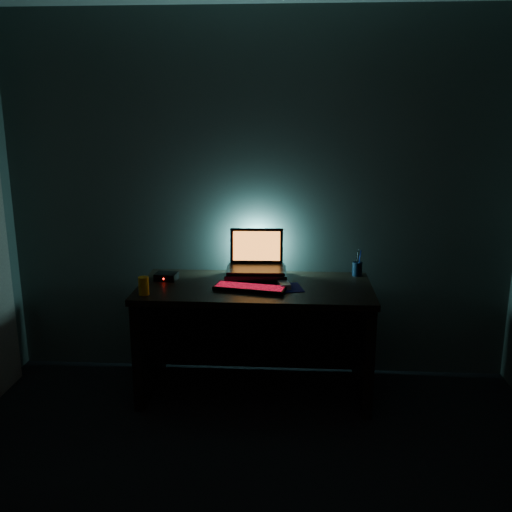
{
  "coord_description": "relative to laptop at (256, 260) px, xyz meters",
  "views": [
    {
      "loc": [
        0.23,
        -1.88,
        1.83
      ],
      "look_at": [
        0.01,
        1.57,
        0.96
      ],
      "focal_mm": 40.0,
      "sensor_mm": 36.0,
      "label": 1
    }
  ],
  "objects": [
    {
      "name": "room",
      "position": [
        0.0,
        -1.82,
        0.38
      ],
      "size": [
        3.5,
        4.0,
        2.5
      ],
      "color": "black",
      "rests_on": "ground"
    },
    {
      "name": "desk",
      "position": [
        0.0,
        -0.15,
        -0.38
      ],
      "size": [
        1.5,
        0.7,
        0.75
      ],
      "color": "black",
      "rests_on": "ground"
    },
    {
      "name": "riser",
      "position": [
        0.0,
        -0.05,
        -0.09
      ],
      "size": [
        0.41,
        0.31,
        0.06
      ],
      "primitive_type": "cube",
      "rotation": [
        0.0,
        0.0,
        0.04
      ],
      "color": "black",
      "rests_on": "desk"
    },
    {
      "name": "laptop",
      "position": [
        0.0,
        0.0,
        0.0
      ],
      "size": [
        0.39,
        0.3,
        0.26
      ],
      "rotation": [
        0.0,
        0.0,
        0.04
      ],
      "color": "black",
      "rests_on": "riser"
    },
    {
      "name": "keyboard",
      "position": [
        -0.02,
        -0.3,
        -0.11
      ],
      "size": [
        0.47,
        0.23,
        0.03
      ],
      "rotation": [
        0.0,
        0.0,
        -0.2
      ],
      "color": "black",
      "rests_on": "desk"
    },
    {
      "name": "mousepad",
      "position": [
        0.19,
        -0.25,
        -0.12
      ],
      "size": [
        0.26,
        0.24,
        0.0
      ],
      "primitive_type": "cube",
      "rotation": [
        0.0,
        0.0,
        0.23
      ],
      "color": "#0A0D4C",
      "rests_on": "desk"
    },
    {
      "name": "mouse",
      "position": [
        0.19,
        -0.25,
        -0.1
      ],
      "size": [
        0.09,
        0.12,
        0.03
      ],
      "primitive_type": "cube",
      "rotation": [
        0.0,
        0.0,
        0.23
      ],
      "color": "gray",
      "rests_on": "mousepad"
    },
    {
      "name": "pen_cup",
      "position": [
        0.68,
        0.07,
        -0.07
      ],
      "size": [
        0.08,
        0.08,
        0.09
      ],
      "primitive_type": "cylinder",
      "rotation": [
        0.0,
        0.0,
        0.22
      ],
      "color": "black",
      "rests_on": "desk"
    },
    {
      "name": "juice_glass",
      "position": [
        -0.66,
        -0.43,
        -0.06
      ],
      "size": [
        0.08,
        0.08,
        0.11
      ],
      "primitive_type": "cylinder",
      "rotation": [
        0.0,
        0.0,
        0.36
      ],
      "color": "#FF9F0D",
      "rests_on": "desk"
    },
    {
      "name": "router",
      "position": [
        -0.59,
        -0.11,
        -0.1
      ],
      "size": [
        0.15,
        0.13,
        0.05
      ],
      "rotation": [
        0.0,
        0.0,
        -0.11
      ],
      "color": "black",
      "rests_on": "desk"
    }
  ]
}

